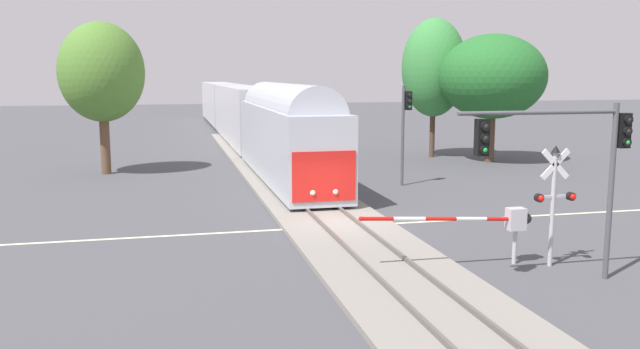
{
  "coord_description": "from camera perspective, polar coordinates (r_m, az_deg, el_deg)",
  "views": [
    {
      "loc": [
        -6.41,
        -24.34,
        5.97
      ],
      "look_at": [
        -0.51,
        0.72,
        2.0
      ],
      "focal_mm": 36.62,
      "sensor_mm": 36.0,
      "label": 1
    }
  ],
  "objects": [
    {
      "name": "traffic_signal_far_side",
      "position": [
        35.23,
        7.49,
        4.84
      ],
      "size": [
        0.53,
        0.38,
        5.37
      ],
      "color": "#4C4C51",
      "rests_on": "ground"
    },
    {
      "name": "road_centre_stripe",
      "position": [
        25.86,
        1.47,
        -4.57
      ],
      "size": [
        44.0,
        0.2,
        0.01
      ],
      "color": "beige",
      "rests_on": "ground"
    },
    {
      "name": "oak_behind_train",
      "position": [
        41.1,
        -18.55,
        8.44
      ],
      "size": [
        5.0,
        5.0,
        9.04
      ],
      "color": "brown",
      "rests_on": "ground"
    },
    {
      "name": "maple_right_background",
      "position": [
        45.99,
        14.83,
        8.25
      ],
      "size": [
        7.18,
        7.18,
        8.66
      ],
      "color": "#4C3828",
      "rests_on": "ground"
    },
    {
      "name": "crossing_gate_near",
      "position": [
        21.21,
        15.29,
        -3.93
      ],
      "size": [
        5.71,
        0.4,
        1.8
      ],
      "color": "#B7B7BC",
      "rests_on": "ground"
    },
    {
      "name": "railway_track",
      "position": [
        25.84,
        1.47,
        -4.37
      ],
      "size": [
        4.4,
        80.0,
        0.32
      ],
      "color": "gray",
      "rests_on": "ground"
    },
    {
      "name": "ground_plane",
      "position": [
        25.87,
        1.47,
        -4.58
      ],
      "size": [
        220.0,
        220.0,
        0.0
      ],
      "primitive_type": "plane",
      "color": "#47474C"
    },
    {
      "name": "commuter_train",
      "position": [
        57.51,
        -6.86,
        5.47
      ],
      "size": [
        3.04,
        65.25,
        5.16
      ],
      "color": "#B2B7C1",
      "rests_on": "railway_track"
    },
    {
      "name": "traffic_signal_near_right",
      "position": [
        19.59,
        20.97,
        2.17
      ],
      "size": [
        5.32,
        0.38,
        5.17
      ],
      "color": "#4C4C51",
      "rests_on": "ground"
    },
    {
      "name": "oak_far_right",
      "position": [
        47.92,
        9.92,
        9.16
      ],
      "size": [
        4.59,
        4.59,
        9.92
      ],
      "color": "#4C3828",
      "rests_on": "ground"
    },
    {
      "name": "crossing_signal_mast",
      "position": [
        21.39,
        19.78,
        -1.55
      ],
      "size": [
        1.36,
        0.44,
        3.81
      ],
      "color": "#B2B2B7",
      "rests_on": "ground"
    }
  ]
}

